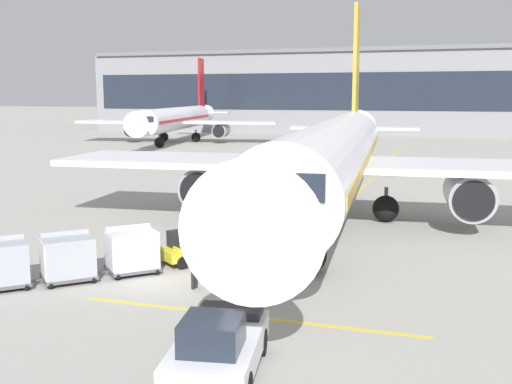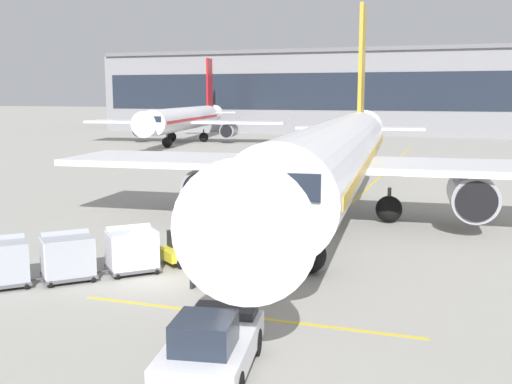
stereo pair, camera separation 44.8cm
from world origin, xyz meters
name	(u,v)px [view 2 (the right image)]	position (x,y,z in m)	size (l,w,h in m)	color
ground_plane	(165,281)	(0.00, 0.00, 0.00)	(600.00, 600.00, 0.00)	#9E9B93
parked_airplane	(337,156)	(4.19, 13.23, 3.86)	(32.47, 42.37, 14.38)	white
belt_loader	(204,241)	(0.19, 3.45, 0.83)	(4.30, 5.04, 2.77)	gold
baggage_cart_lead	(132,249)	(-1.84, 0.67, 1.00)	(2.55, 2.54, 1.91)	#515156
baggage_cart_second	(68,256)	(-3.68, -1.10, 1.00)	(2.55, 2.54, 1.91)	#515156
baggage_cart_third	(1,262)	(-5.57, -2.65, 1.00)	(2.55, 2.54, 1.91)	#515156
pushback_tug	(211,345)	(4.95, -6.97, 0.83)	(2.78, 4.68, 1.83)	silver
ground_crew_by_loader	(209,241)	(0.66, 3.00, 1.00)	(0.34, 0.55, 1.74)	#333847
ground_crew_by_carts	(204,257)	(1.50, 0.48, 1.00)	(0.52, 0.39, 1.74)	#333847
ground_crew_marshaller	(114,243)	(-3.11, 1.35, 1.00)	(0.57, 0.30, 1.74)	#514C42
ground_crew_wingwalker	(193,263)	(1.42, -0.43, 1.00)	(0.29, 0.57, 1.74)	black
safety_cone_engine_keepout	(202,226)	(-2.05, 8.27, 0.37)	(0.68, 0.68, 0.77)	black
safety_cone_wingtip	(216,225)	(-1.46, 8.86, 0.35)	(0.64, 0.64, 0.72)	black
safety_cone_nose_mark	(250,216)	(-0.61, 11.90, 0.33)	(0.59, 0.59, 0.67)	black
apron_guidance_line_lead_in	(329,225)	(3.92, 12.50, 0.00)	(0.20, 110.00, 0.01)	yellow
apron_guidance_line_stop_bar	(243,316)	(4.25, -2.65, 0.00)	(12.00, 0.20, 0.01)	yellow
terminal_building	(392,92)	(-2.59, 99.48, 7.75)	(114.23, 19.04, 15.61)	gray
distant_airplane	(186,119)	(-29.78, 65.30, 3.55)	(31.28, 39.71, 13.59)	white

